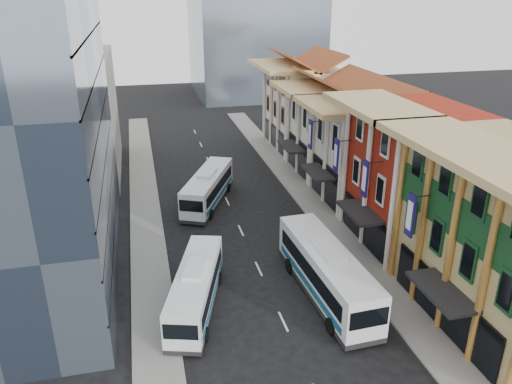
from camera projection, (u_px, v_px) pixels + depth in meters
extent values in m
cube|color=slate|center=(327.00, 220.00, 48.12)|extent=(3.00, 90.00, 0.15)
cube|color=slate|center=(148.00, 240.00, 44.47)|extent=(3.00, 90.00, 0.15)
cube|color=tan|center=(509.00, 241.00, 31.76)|extent=(8.00, 14.00, 12.00)
cube|color=maroon|center=(412.00, 176.00, 42.55)|extent=(8.00, 10.00, 12.00)
cube|color=silver|center=(364.00, 154.00, 51.47)|extent=(8.00, 9.00, 10.00)
cube|color=silver|center=(332.00, 131.00, 59.56)|extent=(8.00, 9.00, 10.00)
cube|color=silver|center=(304.00, 108.00, 68.81)|extent=(8.00, 12.00, 11.00)
cube|color=#3E4D62|center=(5.00, 81.00, 34.24)|extent=(12.00, 26.00, 30.00)
cube|color=gray|center=(71.00, 116.00, 58.19)|extent=(10.00, 18.00, 14.00)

